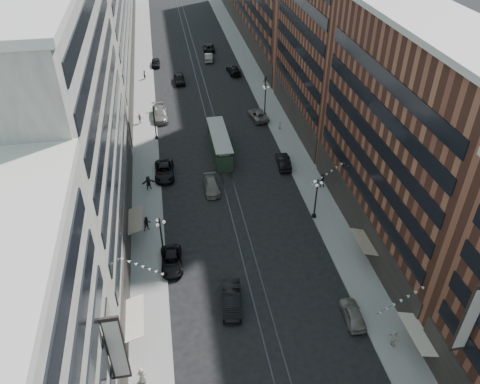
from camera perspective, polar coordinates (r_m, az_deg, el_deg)
ground at (r=79.50m, az=-3.55°, el=8.75°), size 220.00×220.00×0.00m
sidewalk_west at (r=88.20m, az=-11.61°, el=10.99°), size 4.00×180.00×0.15m
sidewalk_east at (r=90.04m, az=2.76°, el=12.22°), size 4.00×180.00×0.15m
rail_west at (r=88.41m, az=-4.83°, el=11.62°), size 0.12×180.00×0.02m
rail_east at (r=88.53m, az=-3.91°, el=11.70°), size 0.12×180.00×0.02m
building_west_mid at (r=49.66m, az=-20.08°, el=7.06°), size 8.00×36.00×28.00m
building_east_mid at (r=51.55m, az=19.86°, el=5.63°), size 8.00×30.00×24.00m
lamppost_sw_far at (r=50.72m, az=-9.55°, el=-5.46°), size 1.03×1.14×5.52m
lamppost_sw_mid at (r=73.31m, az=-10.37°, el=8.45°), size 1.03×1.14×5.52m
lamppost_se_far at (r=56.30m, az=9.26°, el=-0.65°), size 1.03×1.14×5.52m
lamppost_se_mid at (r=79.54m, az=3.09°, el=11.27°), size 1.03×1.14×5.52m
streetcar at (r=69.53m, az=-2.50°, el=5.87°), size 2.49×11.23×3.11m
car_2 at (r=51.36m, az=-8.33°, el=-8.34°), size 2.34×4.93×1.36m
car_4 at (r=47.20m, az=13.59°, el=-14.23°), size 1.96×4.33×1.44m
car_5 at (r=46.92m, az=-1.04°, el=-13.00°), size 2.43×5.33×1.69m
pedestrian_1 at (r=42.60m, az=-11.85°, el=-21.02°), size 0.92×0.65×1.71m
pedestrian_2 at (r=55.91m, az=-11.26°, el=-3.81°), size 1.05×0.81×1.91m
pedestrian_4 at (r=45.86m, az=18.25°, el=-16.66°), size 0.87×1.20×1.87m
car_7 at (r=65.27m, az=-9.21°, el=2.53°), size 2.73×5.67×1.56m
car_8 at (r=80.64m, az=-9.77°, el=9.39°), size 2.74×6.14×1.75m
car_9 at (r=103.21m, az=-10.26°, el=15.25°), size 1.86×4.30×1.44m
car_10 at (r=66.83m, az=5.32°, el=3.73°), size 2.05×4.86×1.56m
car_11 at (r=79.52m, az=2.22°, el=9.39°), size 3.05×5.49×1.45m
car_12 at (r=97.74m, az=-0.78°, el=14.66°), size 2.58×5.49×1.55m
car_13 at (r=94.05m, az=-7.40°, el=13.53°), size 2.10×4.96×1.67m
car_14 at (r=104.82m, az=-3.84°, el=16.09°), size 2.20×4.95×1.58m
pedestrian_5 at (r=62.72m, az=-11.10°, el=1.13°), size 1.85×0.84×1.93m
pedestrian_6 at (r=79.40m, az=-12.11°, el=8.76°), size 1.08×0.81×1.67m
pedestrian_7 at (r=62.88m, az=9.91°, el=1.38°), size 0.99×0.61×1.93m
pedestrian_8 at (r=75.89m, az=4.84°, el=8.06°), size 0.65×0.62×1.50m
pedestrian_9 at (r=91.90m, az=3.13°, el=13.36°), size 1.18×0.55×1.77m
car_extra_0 at (r=110.87m, az=-3.83°, el=17.19°), size 2.75×5.47×1.49m
car_extra_1 at (r=61.77m, az=-3.47°, el=0.74°), size 1.95×4.76×1.38m
pedestrian_extra_0 at (r=96.53m, az=-11.58°, el=13.82°), size 0.50×0.68×1.72m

